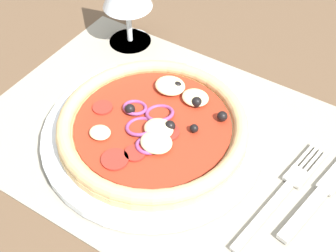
{
  "coord_description": "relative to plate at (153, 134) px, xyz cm",
  "views": [
    {
      "loc": [
        20.42,
        -33.09,
        44.47
      ],
      "look_at": [
        -0.67,
        0.0,
        2.48
      ],
      "focal_mm": 50.87,
      "sensor_mm": 36.0,
      "label": 1
    }
  ],
  "objects": [
    {
      "name": "ground_plane",
      "position": [
        2.24,
        0.97,
        -2.14
      ],
      "size": [
        190.0,
        140.0,
        2.4
      ],
      "primitive_type": "cube",
      "color": "brown"
    },
    {
      "name": "placemat",
      "position": [
        2.24,
        0.97,
        -0.74
      ],
      "size": [
        48.01,
        33.53,
        0.4
      ],
      "primitive_type": "cube",
      "color": "gray",
      "rests_on": "ground_plane"
    },
    {
      "name": "knife",
      "position": [
        20.97,
        5.18,
        -0.29
      ],
      "size": [
        5.16,
        19.98,
        0.62
      ],
      "rotation": [
        0.0,
        0.0,
        1.39
      ],
      "color": "silver",
      "rests_on": "placemat"
    },
    {
      "name": "pizza",
      "position": [
        0.02,
        0.07,
        1.64
      ],
      "size": [
        23.25,
        23.25,
        2.65
      ],
      "color": "tan",
      "rests_on": "plate"
    },
    {
      "name": "fork",
      "position": [
        16.99,
        1.34,
        -0.32
      ],
      "size": [
        4.15,
        18.03,
        0.44
      ],
      "rotation": [
        0.0,
        0.0,
        1.42
      ],
      "color": "silver",
      "rests_on": "placemat"
    },
    {
      "name": "plate",
      "position": [
        0.0,
        0.0,
        0.0
      ],
      "size": [
        27.3,
        27.3,
        1.08
      ],
      "primitive_type": "cylinder",
      "color": "white",
      "rests_on": "placemat"
    }
  ]
}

